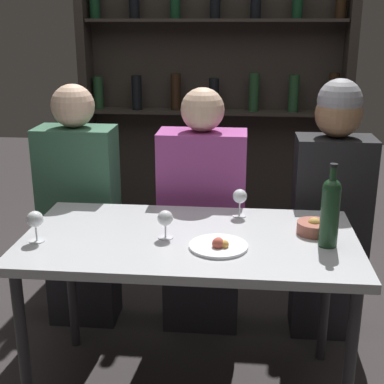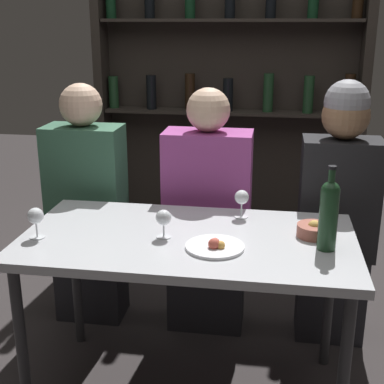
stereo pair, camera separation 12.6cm
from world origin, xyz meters
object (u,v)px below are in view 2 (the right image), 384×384
Objects in this scene: snack_bowl at (314,230)px; seated_person_center at (207,220)px; wine_glass_0 at (36,217)px; wine_glass_1 at (164,219)px; wine_bottle at (329,212)px; wine_glass_2 at (242,198)px; seated_person_left at (88,212)px; seated_person_right at (337,216)px; food_plate_0 at (215,246)px.

seated_person_center is (-0.49, 0.48, -0.17)m from snack_bowl.
wine_glass_0 is 1.09× the size of wine_glass_1.
wine_bottle reaches higher than snack_bowl.
wine_glass_2 is at bearing -58.52° from seated_person_center.
wine_bottle is at bearing -1.53° from wine_glass_1.
wine_glass_2 is (0.78, 0.35, -0.00)m from wine_glass_0.
wine_bottle is at bearing -27.34° from seated_person_left.
wine_glass_2 is 0.35m from snack_bowl.
seated_person_left is (-1.15, 0.59, -0.28)m from wine_bottle.
wine_bottle reaches higher than wine_glass_1.
seated_person_right reaches higher than seated_person_center.
wine_glass_0 is at bearing -170.54° from wine_glass_1.
wine_glass_1 is at bearing 178.47° from wine_bottle.
wine_glass_0 is 0.10× the size of seated_person_center.
wine_bottle is at bearing -48.62° from seated_person_center.
wine_glass_2 is 0.42m from seated_person_center.
wine_glass_0 is at bearing -155.53° from wine_glass_2.
wine_bottle is 2.60× the size of wine_glass_0.
seated_person_center is at bearing 80.26° from wine_glass_1.
seated_person_center reaches higher than snack_bowl.
seated_person_center is (0.59, 0.66, -0.23)m from wine_glass_0.
wine_bottle is 0.25× the size of seated_person_right.
seated_person_center is (0.63, -0.00, -0.01)m from seated_person_left.
food_plate_0 is 1.63× the size of snack_bowl.
food_plate_0 is (-0.07, -0.35, -0.08)m from wine_glass_2.
wine_bottle is 1.12m from wine_glass_0.
wine_glass_2 is 0.90m from seated_person_left.
wine_glass_1 is 0.24m from food_plate_0.
wine_glass_2 is 0.37m from food_plate_0.
wine_glass_0 reaches higher than wine_glass_1.
wine_glass_1 is 0.40m from wine_glass_2.
seated_person_left is (-0.53, 0.58, -0.21)m from wine_glass_1.
seated_person_center reaches higher than wine_glass_2.
seated_person_center is 0.96× the size of seated_person_right.
wine_glass_2 reaches higher than food_plate_0.
wine_glass_1 is at bearing -136.47° from wine_glass_2.
seated_person_right is (0.63, 0.00, 0.06)m from seated_person_center.
wine_glass_2 is at bearing -145.32° from seated_person_right.
seated_person_right is (1.22, 0.66, -0.17)m from wine_glass_0.
snack_bowl is 0.70m from seated_person_center.
seated_person_left reaches higher than wine_bottle.
wine_glass_2 reaches higher than snack_bowl.
wine_bottle is 0.45m from wine_glass_2.
wine_glass_1 is at bearing 159.74° from food_plate_0.
wine_glass_0 is 0.10× the size of seated_person_right.
wine_glass_1 reaches higher than food_plate_0.
snack_bowl is 0.51m from seated_person_right.
seated_person_left reaches higher than food_plate_0.
wine_glass_0 is 0.55× the size of food_plate_0.
food_plate_0 is 0.68m from seated_person_center.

